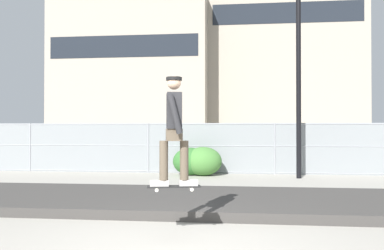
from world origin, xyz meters
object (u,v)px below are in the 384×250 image
object	(u,v)px
parked_car_mid	(240,146)
shrub_left	(191,161)
shrub_center	(203,161)
parked_car_far	(379,147)
parked_car_near	(97,146)
street_lamp	(298,51)
skateboard	(174,187)
skater	(174,124)

from	to	relation	value
parked_car_mid	shrub_left	bearing A→B (deg)	-114.38
shrub_center	shrub_left	bearing A→B (deg)	168.66
parked_car_far	shrub_left	xyz separation A→B (m)	(-7.90, -4.10, -0.35)
parked_car_near	parked_car_mid	distance (m)	6.74
street_lamp	skateboard	bearing A→B (deg)	-112.93
street_lamp	parked_car_near	xyz separation A→B (m)	(-8.57, 4.48, -3.38)
skater	parked_car_near	xyz separation A→B (m)	(-5.51, 11.72, -0.87)
parked_car_mid	shrub_left	size ratio (longest dim) A/B	3.59
skater	parked_car_far	bearing A→B (deg)	58.30
skater	skateboard	bearing A→B (deg)	0.00
parked_car_mid	shrub_center	size ratio (longest dim) A/B	3.47
shrub_left	street_lamp	bearing A→B (deg)	-7.29
parked_car_mid	shrub_center	distance (m)	4.36
skater	parked_car_mid	bearing A→B (deg)	84.03
skateboard	skater	distance (m)	0.95
parked_car_mid	shrub_left	distance (m)	4.44
street_lamp	parked_car_near	world-z (taller)	street_lamp
parked_car_near	parked_car_mid	size ratio (longest dim) A/B	1.00
skater	parked_car_mid	world-z (taller)	skater
skateboard	skater	size ratio (longest dim) A/B	0.50
parked_car_mid	parked_car_far	distance (m)	6.07
skater	street_lamp	distance (m)	8.26
skater	shrub_center	xyz separation A→B (m)	(-0.14, 7.63, -1.21)
street_lamp	parked_car_far	world-z (taller)	street_lamp
skater	shrub_center	bearing A→B (deg)	91.06
street_lamp	shrub_left	xyz separation A→B (m)	(-3.67, 0.47, -3.73)
skateboard	skater	bearing A→B (deg)	0.00
skateboard	street_lamp	world-z (taller)	street_lamp
parked_car_far	shrub_left	size ratio (longest dim) A/B	3.59
parked_car_near	shrub_left	xyz separation A→B (m)	(4.91, -4.01, -0.35)
shrub_left	skater	bearing A→B (deg)	-85.56
shrub_center	parked_car_mid	bearing A→B (deg)	71.63
parked_car_near	parked_car_far	size ratio (longest dim) A/B	1.00
skater	street_lamp	bearing A→B (deg)	67.07
skater	street_lamp	xyz separation A→B (m)	(3.07, 7.25, 2.50)
parked_car_near	parked_car_mid	world-z (taller)	same
parked_car_near	parked_car_mid	xyz separation A→B (m)	(6.74, 0.03, 0.00)
parked_car_near	shrub_center	size ratio (longest dim) A/B	3.47
parked_car_mid	skater	bearing A→B (deg)	-95.97
skater	shrub_left	distance (m)	7.84
skateboard	shrub_center	bearing A→B (deg)	91.06
street_lamp	parked_car_far	distance (m)	7.08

